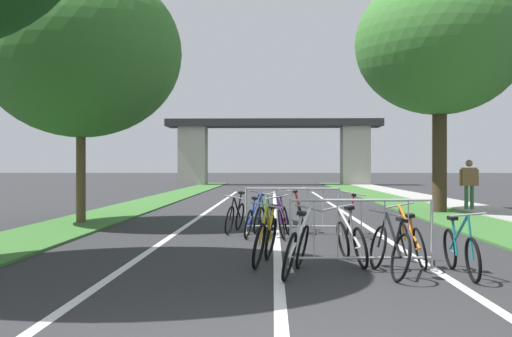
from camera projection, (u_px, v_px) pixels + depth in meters
The scene contains 24 objects.
grass_verge_left at pixel (160, 200), 27.59m from camera, with size 2.07×56.85×0.05m, color #386B2D.
grass_verge_right at pixel (391, 200), 27.30m from camera, with size 2.07×56.85×0.05m, color #386B2D.
sidewalk_path_right at pixel (434, 200), 27.25m from camera, with size 1.78×56.85×0.08m, color #9E9B93.
lane_stripe_center at pixel (275, 211), 20.64m from camera, with size 0.14×32.89×0.01m, color silver.
lane_stripe_right_lane at pixel (343, 212), 20.57m from camera, with size 0.14×32.89×0.01m, color silver.
lane_stripe_left_lane at pixel (208, 211), 20.70m from camera, with size 0.14×32.89×0.01m, color silver.
overpass_bridge at pixel (274, 143), 51.15m from camera, with size 17.97×3.15×5.49m.
tree_left_oak_mid at pixel (81, 52), 16.12m from camera, with size 5.33×5.33×6.83m.
tree_right_pine_far at pixel (440, 44), 19.83m from camera, with size 5.49×5.49×7.89m.
crowd_barrier_nearest at pixel (361, 235), 8.94m from camera, with size 2.17×0.55×1.05m.
crowd_barrier_second at pixel (292, 211), 13.71m from camera, with size 2.16×0.48×1.05m.
bicycle_red_0 at pixel (301, 215), 14.23m from camera, with size 0.48×1.68×1.03m.
bicycle_black_1 at pixel (389, 249), 8.49m from camera, with size 0.54×1.70×0.90m.
bicycle_yellow_2 at pixel (266, 240), 9.47m from camera, with size 0.50×1.65×1.01m.
bicycle_white_3 at pixel (297, 248), 8.51m from camera, with size 0.71×1.74×0.97m.
bicycle_blue_4 at pixel (253, 220), 13.27m from camera, with size 0.62×1.70×0.98m.
bicycle_orange_5 at pixel (412, 242), 9.37m from camera, with size 0.47×1.65×0.96m.
bicycle_silver_6 at pixel (351, 241), 9.50m from camera, with size 0.60×1.65×0.93m.
bicycle_purple_7 at pixel (283, 220), 13.15m from camera, with size 0.58×1.60×0.95m.
bicycle_teal_8 at pixel (460, 251), 8.48m from camera, with size 0.46×1.69×0.93m.
bicycle_green_9 at pixel (267, 217), 14.11m from camera, with size 0.46×1.59×0.92m.
bicycle_red_10 at pixel (350, 218), 13.31m from camera, with size 0.63×1.72×0.98m.
bicycle_black_11 at pixel (235, 216), 14.10m from camera, with size 0.45×1.63×0.94m.
pedestrian_in_red_jacket at pixel (469, 180), 20.74m from camera, with size 0.63×0.33×1.76m.
Camera 1 is at (-0.08, -4.20, 1.52)m, focal length 42.70 mm.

